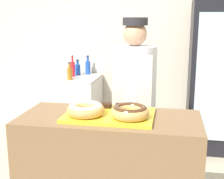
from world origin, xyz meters
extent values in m
cube|color=beige|center=(0.00, 2.13, 1.35)|extent=(8.00, 0.06, 2.70)
cube|color=brown|center=(0.00, 0.00, 0.45)|extent=(1.31, 0.59, 0.91)
cube|color=yellow|center=(0.00, 0.00, 0.92)|extent=(0.64, 0.44, 0.02)
torus|color=tan|center=(-0.16, -0.07, 0.97)|extent=(0.27, 0.27, 0.08)
torus|color=beige|center=(-0.16, -0.07, 0.99)|extent=(0.24, 0.24, 0.05)
torus|color=tan|center=(0.16, -0.07, 0.97)|extent=(0.27, 0.27, 0.08)
torus|color=#472814|center=(0.16, -0.07, 0.99)|extent=(0.24, 0.24, 0.05)
cube|color=black|center=(-0.06, 0.15, 0.95)|extent=(0.08, 0.08, 0.03)
cube|color=black|center=(0.06, 0.15, 0.95)|extent=(0.08, 0.08, 0.03)
cylinder|color=#4C4C51|center=(0.10, 0.65, 0.39)|extent=(0.29, 0.29, 0.78)
cylinder|color=silver|center=(0.10, 0.65, 1.07)|extent=(0.40, 0.40, 0.58)
cube|color=silver|center=(0.10, 0.47, 0.69)|extent=(0.34, 0.02, 1.23)
sphere|color=tan|center=(0.10, 0.65, 1.47)|extent=(0.21, 0.21, 0.21)
cylinder|color=#232328|center=(0.10, 0.65, 1.58)|extent=(0.22, 0.22, 0.07)
cube|color=black|center=(0.96, 1.75, 0.91)|extent=(0.62, 0.56, 1.81)
cube|color=silver|center=(0.96, 1.46, 0.94)|extent=(0.51, 0.02, 1.45)
cube|color=silver|center=(-1.01, 1.75, 0.43)|extent=(1.01, 0.65, 0.85)
cube|color=gray|center=(-1.01, 1.75, 0.83)|extent=(1.01, 0.65, 0.01)
cylinder|color=#1E4CB2|center=(-0.70, 1.99, 0.94)|extent=(0.07, 0.07, 0.18)
cylinder|color=#1E4CB2|center=(-0.70, 1.99, 1.06)|extent=(0.03, 0.03, 0.07)
cylinder|color=black|center=(-0.70, 1.99, 1.10)|extent=(0.03, 0.03, 0.01)
cylinder|color=#1E4CB2|center=(-0.82, 1.92, 0.92)|extent=(0.08, 0.08, 0.14)
cylinder|color=#1E4CB2|center=(-0.82, 1.92, 1.02)|extent=(0.03, 0.03, 0.05)
cylinder|color=black|center=(-0.82, 1.92, 1.05)|extent=(0.04, 0.04, 0.01)
cylinder|color=red|center=(-0.85, 1.78, 0.95)|extent=(0.06, 0.06, 0.19)
cylinder|color=red|center=(-0.85, 1.78, 1.08)|extent=(0.03, 0.03, 0.07)
cylinder|color=black|center=(-0.85, 1.78, 1.12)|extent=(0.03, 0.03, 0.01)
cylinder|color=#99661E|center=(-0.82, 1.56, 0.93)|extent=(0.07, 0.07, 0.15)
cylinder|color=#99661E|center=(-0.82, 1.56, 1.03)|extent=(0.03, 0.03, 0.06)
cylinder|color=black|center=(-0.82, 1.56, 1.07)|extent=(0.03, 0.03, 0.01)
camera|label=1|loc=(0.42, -2.12, 1.60)|focal=50.00mm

